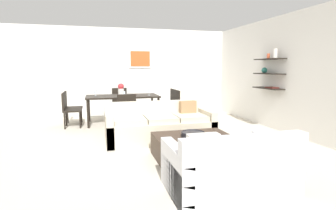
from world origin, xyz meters
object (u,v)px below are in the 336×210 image
(dining_chair_right_far, at_px, (169,102))
(dining_chair_head, at_px, (120,101))
(candle_jar, at_px, (209,134))
(wine_glass_left_far, at_px, (95,92))
(sofa_beige, at_px, (160,126))
(dining_chair_left_near, at_px, (69,108))
(decorative_bowl, at_px, (193,134))
(dining_chair_left_far, at_px, (70,105))
(centerpiece_vase, at_px, (121,89))
(wine_glass_right_near, at_px, (149,91))
(wine_glass_foot, at_px, (124,93))
(dining_chair_right_near, at_px, (173,104))
(loveseat_white, at_px, (229,168))
(coffee_table, at_px, (194,147))
(dining_chair_foot, at_px, (126,109))
(dining_table, at_px, (123,98))

(dining_chair_right_far, bearing_deg, dining_chair_head, 153.91)
(candle_jar, relative_size, wine_glass_left_far, 0.58)
(sofa_beige, bearing_deg, dining_chair_left_near, 137.96)
(candle_jar, bearing_deg, decorative_bowl, 169.89)
(sofa_beige, distance_m, dining_chair_left_far, 2.91)
(decorative_bowl, xyz_separation_m, centerpiece_vase, (-0.85, 3.29, 0.49))
(decorative_bowl, bearing_deg, wine_glass_right_near, 92.08)
(wine_glass_right_near, bearing_deg, centerpiece_vase, 167.56)
(dining_chair_left_near, relative_size, wine_glass_foot, 5.67)
(decorative_bowl, height_order, wine_glass_foot, wine_glass_foot)
(dining_chair_right_near, xyz_separation_m, wine_glass_left_far, (-2.07, 0.33, 0.35))
(wine_glass_right_near, height_order, centerpiece_vase, centerpiece_vase)
(loveseat_white, xyz_separation_m, dining_chair_head, (-0.84, 5.32, 0.21))
(coffee_table, relative_size, dining_chair_foot, 1.44)
(sofa_beige, height_order, dining_chair_head, dining_chair_head)
(dining_chair_foot, distance_m, dining_chair_right_far, 1.75)
(dining_table, distance_m, wine_glass_right_near, 0.74)
(dining_table, height_order, dining_chair_foot, dining_chair_foot)
(dining_chair_right_near, bearing_deg, candle_jar, -95.27)
(dining_table, relative_size, centerpiece_vase, 5.92)
(loveseat_white, height_order, dining_chair_right_far, dining_chair_right_far)
(sofa_beige, distance_m, dining_chair_right_near, 1.93)
(centerpiece_vase, bearing_deg, dining_chair_foot, -87.90)
(dining_chair_right_far, relative_size, dining_chair_right_near, 1.00)
(dining_chair_foot, xyz_separation_m, dining_chair_right_far, (1.36, 1.10, 0.00))
(decorative_bowl, distance_m, centerpiece_vase, 3.43)
(dining_table, relative_size, dining_chair_head, 2.18)
(wine_glass_right_near, bearing_deg, decorative_bowl, -87.92)
(dining_chair_left_far, bearing_deg, dining_chair_head, 26.09)
(candle_jar, bearing_deg, centerpiece_vase, 108.47)
(dining_chair_right_near, bearing_deg, wine_glass_foot, -171.61)
(wine_glass_right_near, bearing_deg, dining_chair_left_far, 170.90)
(coffee_table, distance_m, dining_chair_foot, 2.49)
(dining_chair_head, bearing_deg, dining_chair_foot, -90.00)
(dining_chair_right_near, bearing_deg, decorative_bowl, -100.25)
(wine_glass_foot, bearing_deg, dining_chair_left_near, 171.61)
(coffee_table, relative_size, dining_chair_left_near, 1.44)
(decorative_bowl, distance_m, wine_glass_right_near, 3.16)
(dining_chair_right_far, bearing_deg, loveseat_white, -96.45)
(dining_chair_left_near, distance_m, dining_chair_right_near, 2.73)
(coffee_table, xyz_separation_m, decorative_bowl, (-0.03, -0.04, 0.23))
(dining_chair_right_far, bearing_deg, dining_chair_foot, -141.24)
(candle_jar, bearing_deg, wine_glass_left_far, 117.61)
(decorative_bowl, relative_size, dining_chair_left_near, 0.44)
(dining_chair_foot, distance_m, wine_glass_right_near, 1.10)
(wine_glass_left_far, bearing_deg, dining_chair_right_far, 2.66)
(sofa_beige, relative_size, dining_chair_left_near, 2.48)
(coffee_table, bearing_deg, dining_chair_right_near, 80.17)
(wine_glass_right_near, bearing_deg, wine_glass_left_far, 170.50)
(coffee_table, height_order, wine_glass_foot, wine_glass_foot)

